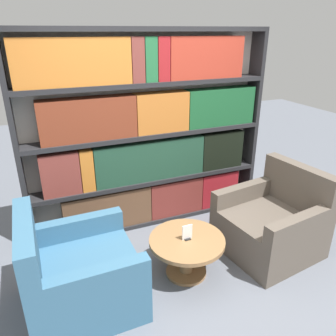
{
  "coord_description": "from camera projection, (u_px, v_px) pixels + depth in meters",
  "views": [
    {
      "loc": [
        -1.21,
        -2.16,
        2.26
      ],
      "look_at": [
        -0.02,
        0.67,
        0.96
      ],
      "focal_mm": 35.0,
      "sensor_mm": 36.0,
      "label": 1
    }
  ],
  "objects": [
    {
      "name": "ground_plane",
      "position": [
        197.0,
        285.0,
        3.14
      ],
      "size": [
        14.0,
        14.0,
        0.0
      ],
      "primitive_type": "plane",
      "color": "slate"
    },
    {
      "name": "bookshelf",
      "position": [
        149.0,
        135.0,
        3.81
      ],
      "size": [
        2.87,
        0.3,
        2.3
      ],
      "color": "silver",
      "rests_on": "ground_plane"
    },
    {
      "name": "armchair_left",
      "position": [
        78.0,
        276.0,
        2.82
      ],
      "size": [
        0.94,
        0.91,
        0.93
      ],
      "rotation": [
        0.0,
        0.0,
        1.59
      ],
      "color": "#386684",
      "rests_on": "ground_plane"
    },
    {
      "name": "armchair_right",
      "position": [
        272.0,
        224.0,
        3.56
      ],
      "size": [
        1.04,
        1.02,
        0.93
      ],
      "rotation": [
        0.0,
        0.0,
        -1.44
      ],
      "color": "brown",
      "rests_on": "ground_plane"
    },
    {
      "name": "coffee_table",
      "position": [
        187.0,
        249.0,
        3.19
      ],
      "size": [
        0.74,
        0.74,
        0.41
      ],
      "color": "olive",
      "rests_on": "ground_plane"
    },
    {
      "name": "table_sign",
      "position": [
        187.0,
        233.0,
        3.12
      ],
      "size": [
        0.1,
        0.06,
        0.15
      ],
      "color": "black",
      "rests_on": "coffee_table"
    }
  ]
}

